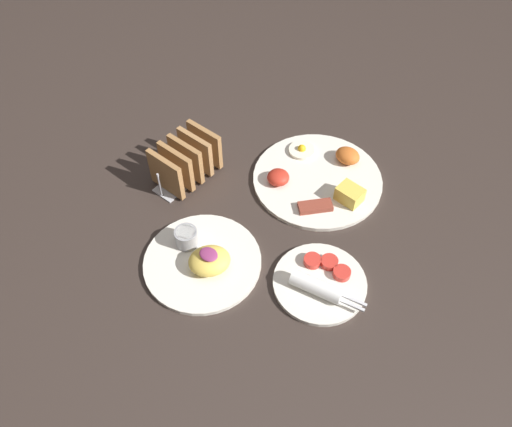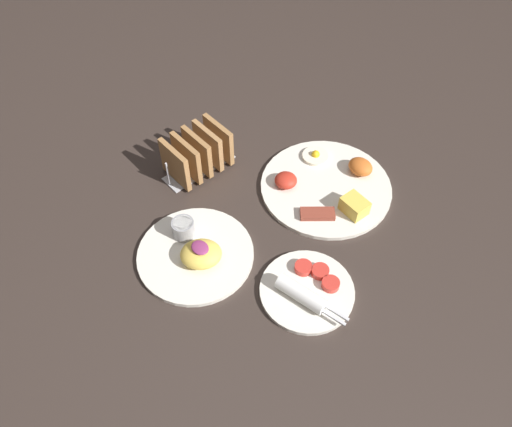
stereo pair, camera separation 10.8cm
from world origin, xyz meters
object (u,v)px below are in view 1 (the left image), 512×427
object	(u,v)px
toast_rack	(186,161)
plate_breakfast	(319,178)
plate_condiments	(320,282)
plate_foreground	(203,259)

from	to	relation	value
toast_rack	plate_breakfast	bearing A→B (deg)	36.18
plate_condiments	plate_foreground	size ratio (longest dim) A/B	0.82
plate_breakfast	plate_foreground	size ratio (longest dim) A/B	1.25
plate_foreground	toast_rack	distance (m)	0.26
toast_rack	plate_foreground	bearing A→B (deg)	-38.71
toast_rack	plate_condiments	bearing A→B (deg)	-6.78
plate_breakfast	plate_condiments	size ratio (longest dim) A/B	1.52
plate_breakfast	plate_condiments	xyz separation A→B (m)	(0.17, -0.23, 0.00)
plate_breakfast	toast_rack	world-z (taller)	toast_rack
plate_condiments	toast_rack	size ratio (longest dim) A/B	1.12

